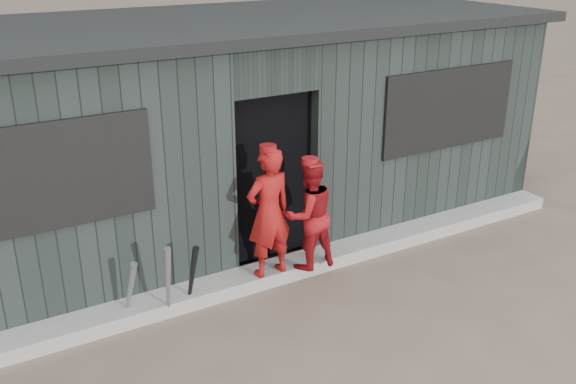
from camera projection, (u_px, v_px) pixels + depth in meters
ground at (390, 361)px, 5.71m from camera, size 80.00×80.00×0.00m
curb at (287, 268)px, 7.14m from camera, size 8.00×0.36×0.15m
bat_left at (130, 291)px, 6.14m from camera, size 0.15×0.32×0.71m
bat_mid at (168, 283)px, 6.14m from camera, size 0.10×0.28×0.86m
bat_right at (192, 277)px, 6.37m from camera, size 0.13×0.26×0.73m
player_red_left at (269, 213)px, 6.63m from camera, size 0.54×0.38×1.42m
player_red_right at (309, 214)px, 6.82m from camera, size 0.60×0.47×1.22m
player_grey_back at (305, 198)px, 7.79m from camera, size 0.58×0.40×1.12m
dugout at (219, 127)px, 8.04m from camera, size 8.30×3.30×2.62m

